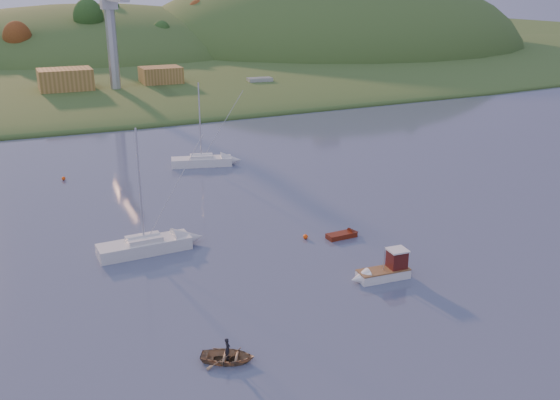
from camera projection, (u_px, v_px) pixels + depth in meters
name	position (u px, v px, depth m)	size (l,w,h in m)	color
far_shore	(57.00, 53.00, 230.63)	(620.00, 220.00, 1.50)	#2D491D
shore_slope	(81.00, 76.00, 174.59)	(640.00, 150.00, 7.00)	#2D491D
hill_center	(93.00, 57.00, 217.24)	(140.00, 120.00, 36.00)	#2D491D
hill_right	(329.00, 51.00, 237.08)	(150.00, 130.00, 60.00)	#2D491D
hillside_trees	(72.00, 67.00, 191.83)	(280.00, 50.00, 32.00)	#254F1C
wharf	(129.00, 93.00, 139.05)	(42.00, 16.00, 2.40)	slate
shed_west	(66.00, 80.00, 133.72)	(11.00, 8.00, 4.80)	olive
shed_east	(161.00, 76.00, 142.81)	(9.00, 7.00, 4.00)	olive
dock_crane	(111.00, 20.00, 129.53)	(3.20, 28.00, 20.30)	#B7B7BC
fishing_boat	(380.00, 271.00, 54.08)	(5.51, 1.99, 3.46)	white
sailboat_near	(144.00, 245.00, 59.56)	(8.87, 3.01, 12.16)	silver
sailboat_far	(202.00, 160.00, 88.05)	(8.78, 4.55, 11.68)	silver
canoe	(228.00, 357.00, 42.42)	(2.63, 3.68, 0.76)	#977753
paddler	(228.00, 352.00, 42.29)	(0.56, 0.37, 1.54)	black
red_tender	(347.00, 234.00, 63.48)	(3.68, 1.41, 1.23)	#5F1D0D
work_vessel	(260.00, 87.00, 147.16)	(13.73, 5.70, 3.45)	#515D6A
buoy_1	(305.00, 237.00, 62.86)	(0.50, 0.50, 0.50)	#FF4E0D
buoy_2	(64.00, 178.00, 81.65)	(0.50, 0.50, 0.50)	#FF4E0D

